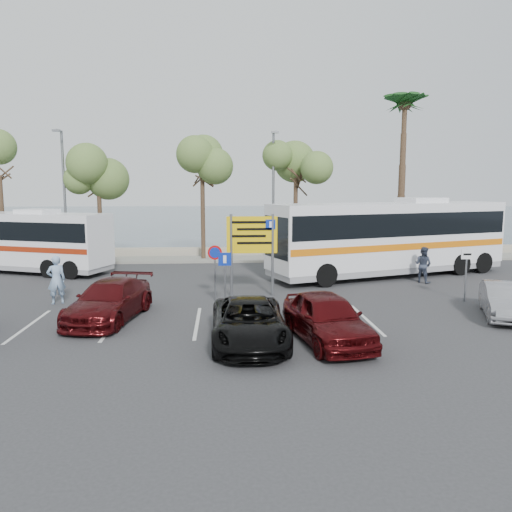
{
  "coord_description": "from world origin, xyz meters",
  "views": [
    {
      "loc": [
        -0.31,
        -18.24,
        4.77
      ],
      "look_at": [
        1.16,
        3.0,
        1.8
      ],
      "focal_mm": 35.0,
      "sensor_mm": 36.0,
      "label": 1
    }
  ],
  "objects": [
    {
      "name": "palm_tree",
      "position": [
        11.5,
        14.0,
        9.87
      ],
      "size": [
        4.8,
        4.8,
        11.2
      ],
      "color": "#382619",
      "rests_on": "kerb_strip"
    },
    {
      "name": "ground",
      "position": [
        0.0,
        0.0,
        0.0
      ],
      "size": [
        120.0,
        120.0,
        0.0
      ],
      "primitive_type": "plane",
      "color": "#2F2F31",
      "rests_on": "ground"
    },
    {
      "name": "pedestrian_far",
      "position": [
        9.72,
        5.7,
        0.9
      ],
      "size": [
        1.08,
        1.11,
        1.8
      ],
      "primitive_type": "imported",
      "rotation": [
        0.0,
        0.0,
        2.25
      ],
      "color": "#333B4D",
      "rests_on": "ground"
    },
    {
      "name": "kerb_strip",
      "position": [
        0.0,
        14.0,
        0.07
      ],
      "size": [
        44.0,
        2.4,
        0.15
      ],
      "primitive_type": "cube",
      "color": "gray",
      "rests_on": "ground"
    },
    {
      "name": "tree_left",
      "position": [
        -8.0,
        14.0,
        6.0
      ],
      "size": [
        3.2,
        3.2,
        7.2
      ],
      "color": "#382619",
      "rests_on": "kerb_strip"
    },
    {
      "name": "lane_markings",
      "position": [
        -1.14,
        -1.0,
        0.0
      ],
      "size": [
        12.02,
        4.2,
        0.01
      ],
      "primitive_type": null,
      "color": "silver",
      "rests_on": "ground"
    },
    {
      "name": "suv_black",
      "position": [
        0.5,
        -3.5,
        0.67
      ],
      "size": [
        2.23,
        4.84,
        1.35
      ],
      "primitive_type": "imported",
      "rotation": [
        0.0,
        0.0,
        0.0
      ],
      "color": "black",
      "rests_on": "ground"
    },
    {
      "name": "car_silver_b",
      "position": [
        10.0,
        -1.07,
        0.64
      ],
      "size": [
        2.68,
        4.08,
        1.27
      ],
      "primitive_type": "imported",
      "rotation": [
        0.0,
        0.0,
        -0.38
      ],
      "color": "gray",
      "rests_on": "ground"
    },
    {
      "name": "car_maroon",
      "position": [
        -4.36,
        -0.4,
        0.71
      ],
      "size": [
        2.87,
        5.16,
        1.41
      ],
      "primitive_type": "imported",
      "rotation": [
        0.0,
        0.0,
        -0.19
      ],
      "color": "#470B0E",
      "rests_on": "ground"
    },
    {
      "name": "sign_taxi",
      "position": [
        9.8,
        1.49,
        1.42
      ],
      "size": [
        0.5,
        0.07,
        2.2
      ],
      "color": "slate",
      "rests_on": "ground"
    },
    {
      "name": "coach_bus_left",
      "position": [
        -11.97,
        10.5,
        1.64
      ],
      "size": [
        11.49,
        6.31,
        3.54
      ],
      "color": "white",
      "rests_on": "ground"
    },
    {
      "name": "street_lamp_right",
      "position": [
        3.0,
        13.52,
        4.6
      ],
      "size": [
        0.45,
        1.15,
        8.01
      ],
      "color": "slate",
      "rests_on": "kerb_strip"
    },
    {
      "name": "sign_parking",
      "position": [
        -0.2,
        0.79,
        1.47
      ],
      "size": [
        0.5,
        0.07,
        2.25
      ],
      "color": "slate",
      "rests_on": "ground"
    },
    {
      "name": "tree_right",
      "position": [
        4.5,
        14.0,
        6.17
      ],
      "size": [
        3.2,
        3.2,
        7.4
      ],
      "color": "#382619",
      "rests_on": "kerb_strip"
    },
    {
      "name": "sign_no_stop",
      "position": [
        -0.6,
        2.38,
        1.58
      ],
      "size": [
        0.6,
        0.08,
        2.35
      ],
      "color": "slate",
      "rests_on": "ground"
    },
    {
      "name": "car_red",
      "position": [
        2.9,
        -3.5,
        0.77
      ],
      "size": [
        2.55,
        4.75,
        1.54
      ],
      "primitive_type": "imported",
      "rotation": [
        0.0,
        0.0,
        0.17
      ],
      "color": "#490A0C",
      "rests_on": "ground"
    },
    {
      "name": "coach_bus_right",
      "position": [
        8.64,
        7.68,
        1.94
      ],
      "size": [
        13.6,
        7.05,
        4.18
      ],
      "color": "white",
      "rests_on": "ground"
    },
    {
      "name": "pedestrian_near",
      "position": [
        -7.07,
        2.29,
        1.0
      ],
      "size": [
        0.87,
        0.76,
        2.0
      ],
      "primitive_type": "imported",
      "rotation": [
        0.0,
        0.0,
        3.62
      ],
      "color": "#8CAACC",
      "rests_on": "ground"
    },
    {
      "name": "seawall",
      "position": [
        0.0,
        16.0,
        0.3
      ],
      "size": [
        48.0,
        0.8,
        0.6
      ],
      "primitive_type": "cube",
      "color": "#A59C84",
      "rests_on": "ground"
    },
    {
      "name": "street_lamp_left",
      "position": [
        -10.0,
        13.52,
        4.6
      ],
      "size": [
        0.45,
        1.15,
        8.01
      ],
      "color": "slate",
      "rests_on": "kerb_strip"
    },
    {
      "name": "sea",
      "position": [
        0.0,
        60.0,
        0.01
      ],
      "size": [
        140.0,
        140.0,
        0.0
      ],
      "primitive_type": "plane",
      "color": "#384E5B",
      "rests_on": "ground"
    },
    {
      "name": "tree_mid",
      "position": [
        -1.5,
        14.0,
        6.65
      ],
      "size": [
        3.2,
        3.2,
        8.0
      ],
      "color": "#382619",
      "rests_on": "kerb_strip"
    },
    {
      "name": "direction_sign",
      "position": [
        1.0,
        3.2,
        2.43
      ],
      "size": [
        2.2,
        0.12,
        3.6
      ],
      "color": "slate",
      "rests_on": "ground"
    }
  ]
}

